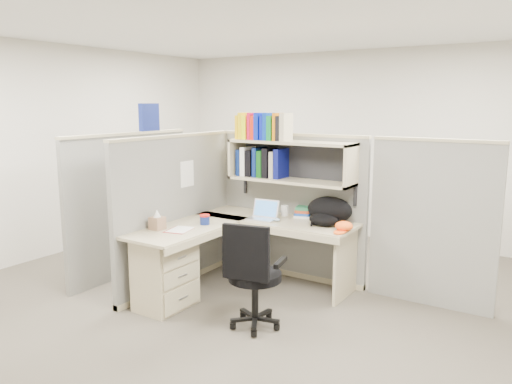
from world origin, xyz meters
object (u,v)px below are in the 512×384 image
Objects in this scene: backpack at (327,211)px; task_chair at (253,292)px; laptop at (262,210)px; desk at (196,259)px; snack_canister at (205,219)px.

backpack reaches higher than task_chair.
laptop is 0.69m from backpack.
desk is 0.43m from snack_canister.
desk is at bearing -117.75° from laptop.
task_chair is at bearing -14.81° from desk.
task_chair is (0.82, -0.22, -0.09)m from desk.
backpack is at bearing 10.70° from laptop.
task_chair is (0.51, -0.95, -0.49)m from laptop.
desk is 16.77× the size of snack_canister.
backpack is at bearing 32.67° from snack_canister.
backpack is at bearing 43.38° from desk.
snack_canister is (-0.08, 0.25, 0.34)m from desk.
snack_canister is 0.11× the size of task_chair.
desk is 1.41m from backpack.
desk is 0.85m from task_chair.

